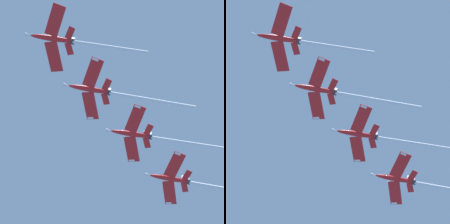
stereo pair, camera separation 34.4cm
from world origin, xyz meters
The scene contains 4 objects.
jet_lead centered at (-5.20, 13.62, 126.06)m, with size 26.97×24.81×6.99m.
jet_second centered at (12.62, 16.56, 123.88)m, with size 29.80×27.09×8.28m.
jet_third centered at (29.56, 18.73, 122.06)m, with size 27.71×25.81×7.30m.
jet_fourth centered at (49.19, 19.74, 119.09)m, with size 30.31×27.75×8.08m.
Camera 2 is at (-30.84, -28.66, 1.75)m, focal length 77.71 mm.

